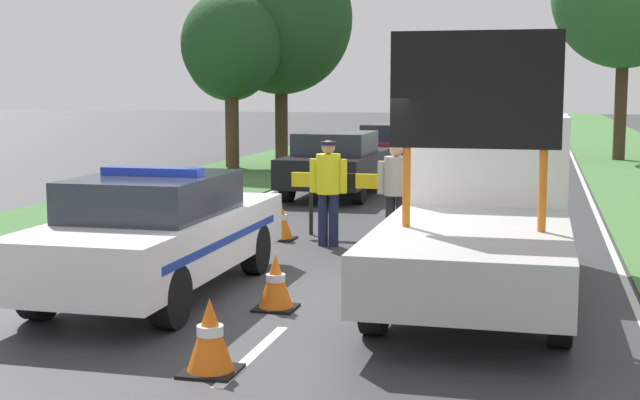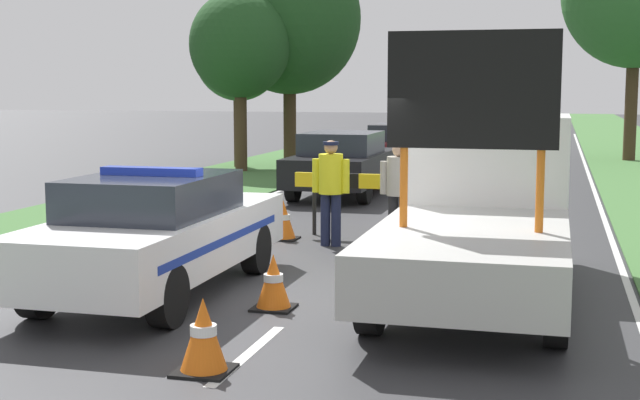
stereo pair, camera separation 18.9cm
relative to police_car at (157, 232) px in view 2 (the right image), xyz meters
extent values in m
plane|color=#333335|center=(1.98, 0.36, -0.80)|extent=(160.00, 160.00, 0.00)
cube|color=silver|center=(1.98, -2.18, -0.79)|extent=(0.12, 2.06, 0.01)
cube|color=silver|center=(1.98, 3.85, -0.79)|extent=(0.12, 2.06, 0.01)
cube|color=silver|center=(1.98, 9.88, -0.79)|extent=(0.12, 2.06, 0.01)
cube|color=silver|center=(1.98, 15.90, -0.79)|extent=(0.12, 2.06, 0.01)
cube|color=silver|center=(1.98, 21.93, -0.79)|extent=(0.12, 2.06, 0.01)
cube|color=silver|center=(1.98, 27.96, -0.79)|extent=(0.12, 2.06, 0.01)
cube|color=silver|center=(1.98, 33.99, -0.79)|extent=(0.12, 2.06, 0.01)
cube|color=silver|center=(1.98, 40.02, -0.79)|extent=(0.12, 2.06, 0.01)
cube|color=silver|center=(-1.88, 13.29, -0.79)|extent=(0.10, 57.11, 0.01)
cube|color=silver|center=(5.84, 13.29, -0.79)|extent=(0.10, 57.11, 0.01)
cube|color=#427038|center=(-4.09, 20.36, -0.78)|extent=(4.22, 120.00, 0.03)
cube|color=white|center=(0.00, 0.02, -0.10)|extent=(1.84, 4.80, 0.69)
cube|color=#282D38|center=(0.00, -0.12, 0.49)|extent=(1.62, 2.21, 0.49)
cylinder|color=black|center=(-0.80, 1.51, -0.45)|extent=(0.24, 0.70, 0.70)
cylinder|color=black|center=(0.80, 1.51, -0.45)|extent=(0.24, 0.70, 0.70)
cylinder|color=black|center=(-0.80, -1.47, -0.45)|extent=(0.24, 0.70, 0.70)
cylinder|color=black|center=(0.80, -1.47, -0.45)|extent=(0.24, 0.70, 0.70)
cube|color=#1E38C6|center=(0.00, -0.12, 0.78)|extent=(1.29, 0.24, 0.10)
cube|color=#193399|center=(0.00, 0.02, -0.07)|extent=(1.85, 3.94, 0.10)
cube|color=black|center=(0.00, 2.46, -0.17)|extent=(1.01, 0.08, 0.41)
cube|color=white|center=(3.96, 2.55, 0.53)|extent=(2.15, 2.06, 1.81)
cube|color=#232833|center=(3.96, 3.56, 0.86)|extent=(1.83, 0.04, 0.79)
cube|color=#B2B2AD|center=(3.96, -0.38, -0.06)|extent=(2.15, 3.79, 0.63)
cylinder|color=#D16619|center=(3.22, -0.38, 0.70)|extent=(0.09, 0.09, 0.90)
cylinder|color=#D16619|center=(4.71, -0.38, 0.70)|extent=(0.09, 0.09, 0.90)
cube|color=black|center=(3.96, -0.38, 1.79)|extent=(1.86, 0.12, 1.28)
cylinder|color=black|center=(3.01, 2.55, -0.37)|extent=(0.24, 0.85, 0.85)
cylinder|color=black|center=(4.92, 2.55, -0.37)|extent=(0.24, 0.85, 0.85)
cylinder|color=black|center=(3.01, -1.13, -0.37)|extent=(0.24, 0.85, 0.85)
cylinder|color=black|center=(4.92, -1.13, -0.37)|extent=(0.24, 0.85, 0.85)
cylinder|color=black|center=(0.73, 4.92, -0.37)|extent=(0.07, 0.07, 0.86)
cylinder|color=black|center=(3.52, 4.92, -0.37)|extent=(0.07, 0.07, 0.86)
cube|color=yellow|center=(0.67, 4.92, 0.19)|extent=(0.58, 0.08, 0.26)
cube|color=black|center=(1.25, 4.92, 0.19)|extent=(0.58, 0.08, 0.26)
cube|color=yellow|center=(1.83, 4.92, 0.19)|extent=(0.58, 0.08, 0.26)
cube|color=black|center=(2.41, 4.92, 0.19)|extent=(0.58, 0.08, 0.26)
cube|color=yellow|center=(3.00, 4.92, 0.19)|extent=(0.58, 0.08, 0.26)
cube|color=black|center=(3.58, 4.92, 0.19)|extent=(0.58, 0.08, 0.26)
cylinder|color=#191E38|center=(1.20, 3.90, -0.36)|extent=(0.16, 0.16, 0.87)
cylinder|color=#191E38|center=(1.38, 3.90, -0.36)|extent=(0.16, 0.16, 0.87)
cylinder|color=yellow|center=(1.29, 3.90, 0.41)|extent=(0.40, 0.40, 0.66)
cylinder|color=yellow|center=(1.04, 3.90, 0.37)|extent=(0.13, 0.13, 0.56)
cylinder|color=yellow|center=(1.54, 3.90, 0.37)|extent=(0.13, 0.13, 0.56)
sphere|color=#A57A5B|center=(1.29, 3.90, 0.85)|extent=(0.23, 0.23, 0.23)
cylinder|color=#141933|center=(1.29, 3.90, 0.91)|extent=(0.26, 0.26, 0.06)
cylinder|color=#232326|center=(2.29, 4.12, -0.37)|extent=(0.16, 0.16, 0.85)
cylinder|color=#232326|center=(2.47, 4.12, -0.37)|extent=(0.16, 0.16, 0.85)
cylinder|color=#B2AD9E|center=(2.38, 4.12, 0.38)|extent=(0.39, 0.39, 0.64)
cylinder|color=#B2AD9E|center=(2.14, 4.12, 0.34)|extent=(0.13, 0.13, 0.54)
cylinder|color=#B2AD9E|center=(2.62, 4.12, 0.34)|extent=(0.13, 0.13, 0.54)
sphere|color=tan|center=(2.38, 4.12, 0.81)|extent=(0.22, 0.22, 0.22)
cube|color=black|center=(1.67, -0.38, -0.78)|extent=(0.48, 0.48, 0.03)
cone|color=orange|center=(1.67, -0.38, -0.45)|extent=(0.41, 0.41, 0.63)
cylinder|color=white|center=(1.67, -0.38, -0.42)|extent=(0.23, 0.23, 0.09)
cube|color=black|center=(4.14, 4.46, -0.78)|extent=(0.35, 0.35, 0.03)
cone|color=orange|center=(4.14, 4.46, -0.54)|extent=(0.30, 0.30, 0.46)
cylinder|color=white|center=(4.14, 4.46, -0.52)|extent=(0.17, 0.17, 0.06)
cube|color=black|center=(0.34, 4.30, -0.78)|extent=(0.50, 0.50, 0.03)
cone|color=orange|center=(0.34, 4.30, -0.44)|extent=(0.43, 0.43, 0.66)
cylinder|color=white|center=(0.34, 4.30, -0.40)|extent=(0.24, 0.24, 0.09)
cube|color=black|center=(1.77, -2.81, -0.78)|extent=(0.51, 0.51, 0.03)
cone|color=orange|center=(1.77, -2.81, -0.43)|extent=(0.44, 0.44, 0.68)
cylinder|color=white|center=(1.77, -2.81, -0.39)|extent=(0.25, 0.25, 0.09)
cube|color=black|center=(2.81, 4.60, -0.78)|extent=(0.39, 0.39, 0.03)
cone|color=orange|center=(2.81, 4.60, -0.51)|extent=(0.33, 0.33, 0.51)
cylinder|color=white|center=(2.81, 4.60, -0.49)|extent=(0.19, 0.19, 0.07)
cube|color=black|center=(-0.12, 10.70, -0.11)|extent=(1.92, 4.68, 0.68)
cube|color=#282D38|center=(-0.12, 10.56, 0.49)|extent=(1.69, 2.15, 0.52)
cylinder|color=black|center=(-0.96, 12.15, -0.45)|extent=(0.24, 0.70, 0.70)
cylinder|color=black|center=(0.72, 12.15, -0.45)|extent=(0.24, 0.70, 0.70)
cylinder|color=black|center=(-0.96, 9.25, -0.45)|extent=(0.24, 0.70, 0.70)
cylinder|color=black|center=(0.72, 9.25, -0.45)|extent=(0.24, 0.70, 0.70)
cube|color=maroon|center=(-0.02, 17.92, -0.16)|extent=(1.73, 4.60, 0.62)
cube|color=#282D38|center=(-0.02, 17.78, 0.41)|extent=(1.52, 2.12, 0.50)
cylinder|color=black|center=(-0.76, 19.34, -0.47)|extent=(0.24, 0.65, 0.65)
cylinder|color=black|center=(0.73, 19.34, -0.47)|extent=(0.24, 0.65, 0.65)
cylinder|color=black|center=(-0.76, 16.49, -0.47)|extent=(0.24, 0.65, 0.65)
cylinder|color=black|center=(0.73, 16.49, -0.47)|extent=(0.24, 0.65, 0.65)
cylinder|color=#42301E|center=(-5.14, 17.19, 0.50)|extent=(0.37, 0.37, 2.60)
ellipsoid|color=#2D662D|center=(-5.14, 17.19, 2.88)|extent=(2.88, 2.88, 3.02)
cylinder|color=#42301E|center=(-3.65, 17.93, 0.74)|extent=(0.42, 0.42, 3.08)
ellipsoid|color=#1E471E|center=(-3.65, 17.93, 4.03)|extent=(4.65, 4.65, 4.89)
cylinder|color=#42301E|center=(-4.60, 15.82, 0.58)|extent=(0.37, 0.37, 2.76)
ellipsoid|color=#1E471E|center=(-4.60, 15.82, 3.13)|extent=(3.11, 3.11, 3.27)
cylinder|color=#42301E|center=(7.39, 23.22, 1.22)|extent=(0.43, 0.43, 4.04)
camera|label=1|loc=(4.67, -10.29, 1.83)|focal=50.00mm
camera|label=2|loc=(4.86, -10.24, 1.83)|focal=50.00mm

